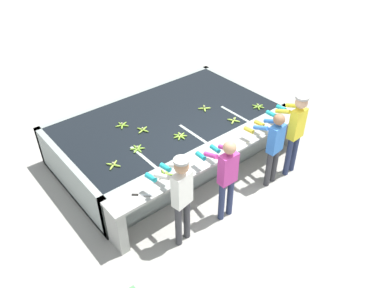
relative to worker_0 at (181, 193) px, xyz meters
The scene contains 17 objects.
ground_plane 1.72m from the worker_0, 13.47° to the left, with size 80.00×80.00×0.00m, color #A3A099.
wash_tank 2.57m from the worker_0, 57.83° to the left, with size 4.61×2.71×0.88m.
work_ledge 1.49m from the worker_0, 22.24° to the left, with size 4.61×0.45×0.88m.
worker_0 is the anchor object (origin of this frame).
worker_1 0.93m from the worker_0, ahead, with size 0.41×0.71×1.62m.
worker_2 2.22m from the worker_0, ahead, with size 0.44×0.72×1.58m.
worker_3 2.77m from the worker_0, ahead, with size 0.42×0.73×1.75m.
banana_bunch_floating_0 1.74m from the worker_0, 51.78° to the left, with size 0.28×0.28×0.08m.
banana_bunch_floating_1 2.45m from the worker_0, 80.05° to the left, with size 0.28×0.27×0.08m.
banana_bunch_floating_2 2.11m from the worker_0, 72.16° to the left, with size 0.28×0.28×0.08m.
banana_bunch_floating_3 3.28m from the worker_0, 20.63° to the left, with size 0.28×0.27×0.08m.
banana_bunch_floating_4 1.57m from the worker_0, 81.85° to the left, with size 0.26×0.28×0.08m.
banana_bunch_floating_5 2.51m from the worker_0, 25.87° to the left, with size 0.26×0.26×0.08m.
banana_bunch_floating_6 1.47m from the worker_0, 104.14° to the left, with size 0.25×0.25×0.08m.
banana_bunch_floating_7 2.82m from the worker_0, 40.95° to the left, with size 0.25×0.25×0.08m.
banana_bunch_ledge_0 0.69m from the worker_0, 74.97° to the left, with size 0.28×0.28×0.08m.
knife_0 0.68m from the worker_0, 129.44° to the left, with size 0.28×0.26×0.02m.
Camera 1 is at (-3.87, -3.62, 4.98)m, focal length 35.00 mm.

